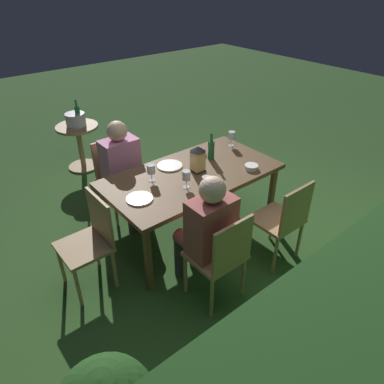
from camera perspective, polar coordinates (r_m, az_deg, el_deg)
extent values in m
plane|color=#2D5123|center=(3.92, 0.00, -6.37)|extent=(16.00, 16.00, 0.00)
cube|color=brown|center=(3.52, 0.00, 2.73)|extent=(1.74, 0.92, 0.04)
cube|color=brown|center=(4.42, 4.84, 3.74)|extent=(0.05, 0.05, 0.69)
cube|color=brown|center=(3.65, -13.73, -3.94)|extent=(0.05, 0.05, 0.69)
cube|color=brown|center=(3.98, 12.57, -0.51)|extent=(0.05, 0.05, 0.69)
cube|color=brown|center=(3.10, -7.00, -10.67)|extent=(0.05, 0.05, 0.69)
cube|color=#9E7A51|center=(4.04, -11.35, 1.76)|extent=(0.42, 0.40, 0.03)
cube|color=#9E7A51|center=(4.09, -12.98, 5.50)|extent=(0.40, 0.02, 0.42)
cylinder|color=#9E7A51|center=(4.11, -7.68, -1.06)|extent=(0.03, 0.03, 0.42)
cylinder|color=#9E7A51|center=(3.97, -12.05, -2.85)|extent=(0.03, 0.03, 0.42)
cylinder|color=#9E7A51|center=(4.36, -10.09, 0.86)|extent=(0.03, 0.03, 0.42)
cylinder|color=#9E7A51|center=(4.23, -14.27, -0.76)|extent=(0.03, 0.03, 0.42)
cube|color=#C675A3|center=(3.87, -11.32, 4.79)|extent=(0.38, 0.24, 0.50)
sphere|color=#D1A889|center=(3.73, -11.89, 9.48)|extent=(0.21, 0.21, 0.21)
cylinder|color=#C675A3|center=(3.91, -8.81, 1.39)|extent=(0.13, 0.36, 0.13)
cylinder|color=#C675A3|center=(3.84, -11.09, 0.51)|extent=(0.13, 0.36, 0.13)
cylinder|color=#333338|center=(3.92, -7.30, -2.52)|extent=(0.11, 0.11, 0.45)
cylinder|color=#333338|center=(3.85, -9.55, -3.47)|extent=(0.11, 0.11, 0.45)
cube|color=#9E7A51|center=(3.46, 13.32, -4.29)|extent=(0.42, 0.40, 0.03)
cube|color=#9E7A51|center=(3.25, 16.35, -2.58)|extent=(0.40, 0.03, 0.42)
cylinder|color=#9E7A51|center=(3.56, 8.92, -7.08)|extent=(0.03, 0.03, 0.42)
cylinder|color=#9E7A51|center=(3.79, 12.65, -4.81)|extent=(0.03, 0.03, 0.42)
cylinder|color=#9E7A51|center=(3.41, 13.13, -9.80)|extent=(0.03, 0.03, 0.42)
cylinder|color=#9E7A51|center=(3.65, 16.75, -7.23)|extent=(0.03, 0.03, 0.42)
cube|color=#9E7A51|center=(3.20, -16.92, -8.43)|extent=(0.40, 0.42, 0.03)
cube|color=#9E7A51|center=(3.11, -14.46, -3.97)|extent=(0.03, 0.40, 0.42)
cylinder|color=#9E7A51|center=(3.19, -17.71, -14.38)|extent=(0.03, 0.03, 0.42)
cylinder|color=#9E7A51|center=(3.44, -20.17, -10.74)|extent=(0.03, 0.03, 0.42)
cylinder|color=#9E7A51|center=(3.26, -12.21, -11.96)|extent=(0.03, 0.03, 0.42)
cylinder|color=#9E7A51|center=(3.52, -15.05, -8.62)|extent=(0.03, 0.03, 0.42)
cube|color=#9E7A51|center=(2.99, 3.70, -10.06)|extent=(0.42, 0.40, 0.03)
cube|color=#9E7A51|center=(2.75, 6.52, -8.59)|extent=(0.40, 0.03, 0.42)
cylinder|color=#9E7A51|center=(3.16, -1.06, -12.87)|extent=(0.03, 0.03, 0.42)
cylinder|color=#9E7A51|center=(3.33, 3.89, -10.06)|extent=(0.03, 0.03, 0.42)
cylinder|color=#9E7A51|center=(2.98, 3.17, -16.45)|extent=(0.03, 0.03, 0.42)
cylinder|color=#9E7A51|center=(3.16, 8.16, -13.21)|extent=(0.03, 0.03, 0.42)
cube|color=#9E4C47|center=(2.86, 3.07, -5.50)|extent=(0.38, 0.24, 0.50)
sphere|color=beige|center=(2.66, 3.28, 0.37)|extent=(0.21, 0.21, 0.21)
cylinder|color=#9E4C47|center=(3.04, -0.11, -8.44)|extent=(0.13, 0.36, 0.13)
cylinder|color=#9E4C47|center=(3.13, 2.46, -7.07)|extent=(0.13, 0.36, 0.13)
cylinder|color=#333338|center=(3.30, -1.89, -10.16)|extent=(0.11, 0.11, 0.45)
cylinder|color=#333338|center=(3.38, 0.56, -8.86)|extent=(0.11, 0.11, 0.45)
cube|color=black|center=(3.54, 0.87, 3.53)|extent=(0.12, 0.12, 0.01)
cube|color=#F9D17A|center=(3.49, 0.89, 5.08)|extent=(0.11, 0.11, 0.20)
cone|color=black|center=(3.44, 0.90, 6.93)|extent=(0.15, 0.15, 0.05)
cylinder|color=#1E5B2D|center=(3.73, 3.06, 6.65)|extent=(0.07, 0.07, 0.20)
cylinder|color=#1E5B2D|center=(3.67, 3.13, 8.69)|extent=(0.03, 0.03, 0.09)
cylinder|color=silver|center=(3.40, -6.41, 1.83)|extent=(0.06, 0.06, 0.00)
cylinder|color=silver|center=(3.38, -6.45, 2.44)|extent=(0.01, 0.01, 0.08)
cylinder|color=silver|center=(3.34, -6.54, 3.67)|extent=(0.08, 0.08, 0.08)
cylinder|color=maroon|center=(3.35, -6.51, 3.31)|extent=(0.07, 0.07, 0.03)
cylinder|color=silver|center=(4.09, 6.24, 7.38)|extent=(0.06, 0.06, 0.00)
cylinder|color=silver|center=(4.07, 6.28, 7.91)|extent=(0.01, 0.01, 0.08)
cylinder|color=silver|center=(4.04, 6.35, 8.98)|extent=(0.08, 0.08, 0.08)
cylinder|color=maroon|center=(4.05, 6.33, 8.67)|extent=(0.07, 0.07, 0.03)
cylinder|color=silver|center=(3.19, 2.23, -0.15)|extent=(0.06, 0.06, 0.00)
cylinder|color=silver|center=(3.17, 2.25, 0.49)|extent=(0.01, 0.01, 0.08)
cylinder|color=silver|center=(3.13, 2.28, 1.78)|extent=(0.08, 0.08, 0.08)
cylinder|color=maroon|center=(3.14, 2.27, 1.40)|extent=(0.07, 0.07, 0.03)
cylinder|color=silver|center=(3.28, -0.90, 0.81)|extent=(0.06, 0.06, 0.00)
cylinder|color=silver|center=(3.25, -0.91, 1.44)|extent=(0.01, 0.01, 0.08)
cylinder|color=silver|center=(3.21, -0.92, 2.70)|extent=(0.08, 0.08, 0.08)
cylinder|color=maroon|center=(3.22, -0.92, 2.33)|extent=(0.07, 0.07, 0.03)
cylinder|color=white|center=(3.13, -8.35, -1.07)|extent=(0.23, 0.23, 0.01)
cylinder|color=white|center=(3.63, -3.57, 4.22)|extent=(0.26, 0.26, 0.01)
cylinder|color=silver|center=(3.86, 0.95, 6.32)|extent=(0.16, 0.16, 0.04)
cylinder|color=#424C1E|center=(3.86, 0.95, 6.43)|extent=(0.14, 0.14, 0.01)
cylinder|color=silver|center=(3.62, 9.45, 3.98)|extent=(0.14, 0.14, 0.04)
cylinder|color=tan|center=(3.62, 9.46, 4.09)|extent=(0.12, 0.12, 0.01)
cylinder|color=#9E7A51|center=(5.15, -17.90, 9.88)|extent=(0.56, 0.56, 0.03)
cylinder|color=#9E7A51|center=(5.27, -17.33, 6.72)|extent=(0.07, 0.07, 0.60)
cylinder|color=#9E7A51|center=(5.40, -16.85, 3.99)|extent=(0.42, 0.42, 0.02)
cylinder|color=#B2B7BF|center=(5.12, -18.09, 10.94)|extent=(0.26, 0.26, 0.17)
cylinder|color=white|center=(5.10, -18.18, 11.38)|extent=(0.23, 0.23, 0.04)
cylinder|color=#1E5B2D|center=(5.10, -17.80, 12.00)|extent=(0.07, 0.07, 0.16)
cylinder|color=#1E5B2D|center=(5.06, -18.03, 13.32)|extent=(0.03, 0.03, 0.09)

